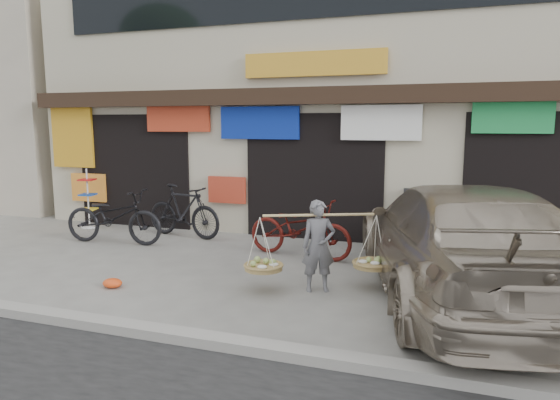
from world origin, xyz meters
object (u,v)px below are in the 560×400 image
(street_vendor, at_px, (318,250))
(bike_1, at_px, (183,211))
(display_rack, at_px, (88,204))
(bike_2, at_px, (300,228))
(suv, at_px, (459,241))
(bike_0, at_px, (114,216))

(street_vendor, xyz_separation_m, bike_1, (-3.71, 2.55, -0.04))
(street_vendor, distance_m, display_rack, 6.96)
(bike_2, relative_size, suv, 0.34)
(bike_1, distance_m, suv, 6.09)
(street_vendor, xyz_separation_m, display_rack, (-6.40, 2.72, -0.05))
(bike_1, xyz_separation_m, bike_2, (2.90, -0.79, -0.04))
(bike_0, relative_size, display_rack, 1.52)
(bike_0, xyz_separation_m, suv, (6.74, -1.20, 0.26))
(bike_2, bearing_deg, display_rack, 89.31)
(street_vendor, relative_size, bike_0, 0.95)
(suv, height_order, display_rack, suv)
(bike_2, bearing_deg, street_vendor, -146.27)
(suv, xyz_separation_m, display_rack, (-8.36, 2.38, -0.26))
(bike_2, height_order, display_rack, display_rack)
(street_vendor, bearing_deg, suv, -13.56)
(street_vendor, bearing_deg, bike_1, 121.94)
(bike_0, xyz_separation_m, display_rack, (-1.62, 1.18, 0.00))
(bike_1, height_order, suv, suv)
(bike_0, relative_size, bike_2, 1.05)
(bike_0, bearing_deg, suv, -104.94)
(street_vendor, height_order, suv, suv)
(suv, relative_size, display_rack, 4.30)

